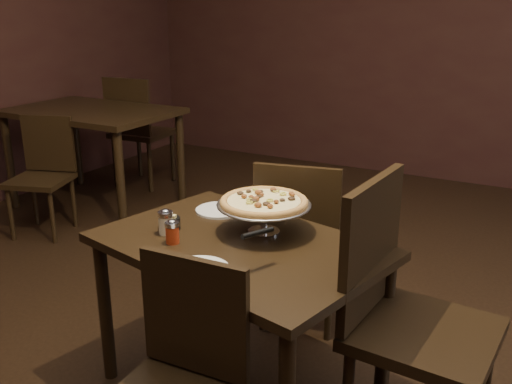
% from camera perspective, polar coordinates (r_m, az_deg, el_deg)
% --- Properties ---
extents(room, '(6.04, 7.04, 2.84)m').
position_cam_1_polar(room, '(2.11, 1.34, 13.80)').
color(room, black).
rests_on(room, ground).
extents(dining_table, '(1.23, 0.96, 0.69)m').
position_cam_1_polar(dining_table, '(2.27, -1.73, -7.09)').
color(dining_table, black).
rests_on(dining_table, ground).
extents(background_table, '(1.27, 0.85, 0.79)m').
position_cam_1_polar(background_table, '(4.67, -16.04, 6.70)').
color(background_table, black).
rests_on(background_table, ground).
extents(pizza_stand, '(0.38, 0.38, 0.16)m').
position_cam_1_polar(pizza_stand, '(2.28, 0.79, -1.03)').
color(pizza_stand, silver).
rests_on(pizza_stand, dining_table).
extents(parmesan_shaker, '(0.06, 0.06, 0.11)m').
position_cam_1_polar(parmesan_shaker, '(2.32, -9.02, -2.99)').
color(parmesan_shaker, beige).
rests_on(parmesan_shaker, dining_table).
extents(pepper_flake_shaker, '(0.06, 0.06, 0.10)m').
position_cam_1_polar(pepper_flake_shaker, '(2.23, -8.37, -3.97)').
color(pepper_flake_shaker, '#9B1C0E').
rests_on(pepper_flake_shaker, dining_table).
extents(packet_caddy, '(0.08, 0.08, 0.06)m').
position_cam_1_polar(packet_caddy, '(2.37, -8.59, -3.06)').
color(packet_caddy, black).
rests_on(packet_caddy, dining_table).
extents(napkin_stack, '(0.17, 0.17, 0.02)m').
position_cam_1_polar(napkin_stack, '(1.93, -3.67, -8.67)').
color(napkin_stack, silver).
rests_on(napkin_stack, dining_table).
extents(plate_left, '(0.21, 0.21, 0.01)m').
position_cam_1_polar(plate_left, '(2.56, -3.67, -1.82)').
color(plate_left, white).
rests_on(plate_left, dining_table).
extents(plate_near, '(0.23, 0.23, 0.01)m').
position_cam_1_polar(plate_near, '(2.00, -5.85, -7.79)').
color(plate_near, white).
rests_on(plate_near, dining_table).
extents(serving_spatula, '(0.16, 0.16, 0.02)m').
position_cam_1_polar(serving_spatula, '(1.98, 0.16, -4.18)').
color(serving_spatula, silver).
rests_on(serving_spatula, pizza_stand).
extents(chair_far, '(0.48, 0.48, 0.88)m').
position_cam_1_polar(chair_far, '(2.81, 4.48, -4.62)').
color(chair_far, black).
rests_on(chair_far, ground).
extents(chair_near, '(0.40, 0.40, 0.82)m').
position_cam_1_polar(chair_near, '(1.89, -7.83, -18.15)').
color(chair_near, black).
rests_on(chair_near, ground).
extents(chair_side, '(0.51, 0.51, 1.01)m').
position_cam_1_polar(chair_side, '(2.10, 14.51, -11.37)').
color(chair_side, black).
rests_on(chair_side, ground).
extents(bg_chair_far, '(0.49, 0.49, 0.98)m').
position_cam_1_polar(bg_chair_far, '(5.16, -11.79, 6.33)').
color(bg_chair_far, black).
rests_on(bg_chair_far, ground).
extents(bg_chair_near, '(0.49, 0.49, 0.82)m').
position_cam_1_polar(bg_chair_near, '(4.30, -20.49, 2.04)').
color(bg_chair_near, black).
rests_on(bg_chair_near, ground).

